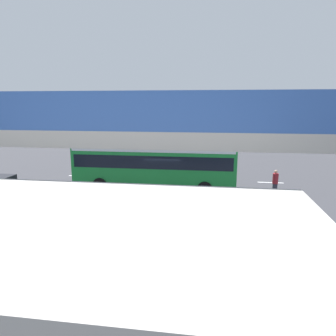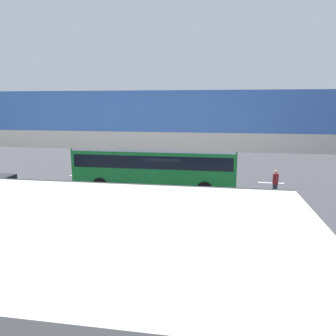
# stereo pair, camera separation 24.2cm
# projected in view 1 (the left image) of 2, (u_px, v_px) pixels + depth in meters

# --- Properties ---
(ground) EXTENTS (80.00, 80.00, 0.00)m
(ground) POSITION_uv_depth(u_px,v_px,m) (165.00, 190.00, 22.61)
(ground) COLOR #38383D
(city_bus) EXTENTS (11.54, 2.85, 3.15)m
(city_bus) POSITION_uv_depth(u_px,v_px,m) (154.00, 164.00, 22.50)
(city_bus) COLOR #1E8C38
(city_bus) RESTS_ON ground
(pedestrian) EXTENTS (0.38, 0.38, 1.79)m
(pedestrian) POSITION_uv_depth(u_px,v_px,m) (275.00, 183.00, 21.14)
(pedestrian) COLOR #2D2D38
(pedestrian) RESTS_ON ground
(traffic_sign) EXTENTS (0.08, 0.60, 2.80)m
(traffic_sign) POSITION_uv_depth(u_px,v_px,m) (198.00, 155.00, 26.59)
(traffic_sign) COLOR slate
(traffic_sign) RESTS_ON ground
(lane_dash_leftmost) EXTENTS (2.00, 0.20, 0.01)m
(lane_dash_leftmost) POSITION_uv_depth(u_px,v_px,m) (271.00, 183.00, 24.86)
(lane_dash_leftmost) COLOR silver
(lane_dash_leftmost) RESTS_ON ground
(lane_dash_left) EXTENTS (2.00, 0.20, 0.01)m
(lane_dash_left) POSITION_uv_depth(u_px,v_px,m) (220.00, 181.00, 25.43)
(lane_dash_left) COLOR silver
(lane_dash_left) RESTS_ON ground
(lane_dash_centre) EXTENTS (2.00, 0.20, 0.01)m
(lane_dash_centre) POSITION_uv_depth(u_px,v_px,m) (171.00, 179.00, 25.99)
(lane_dash_centre) COLOR silver
(lane_dash_centre) RESTS_ON ground
(lane_dash_right) EXTENTS (2.00, 0.20, 0.01)m
(lane_dash_right) POSITION_uv_depth(u_px,v_px,m) (124.00, 178.00, 26.56)
(lane_dash_right) COLOR silver
(lane_dash_right) RESTS_ON ground
(lane_dash_rightmost) EXTENTS (2.00, 0.20, 0.01)m
(lane_dash_rightmost) POSITION_uv_depth(u_px,v_px,m) (80.00, 176.00, 27.12)
(lane_dash_rightmost) COLOR silver
(lane_dash_rightmost) RESTS_ON ground
(pedestrian_overpass) EXTENTS (31.02, 2.60, 6.49)m
(pedestrian_overpass) POSITION_uv_depth(u_px,v_px,m) (107.00, 145.00, 10.10)
(pedestrian_overpass) COLOR #B2ADA5
(pedestrian_overpass) RESTS_ON ground
(station_building) EXTENTS (9.00, 5.04, 4.20)m
(station_building) POSITION_uv_depth(u_px,v_px,m) (76.00, 324.00, 5.85)
(station_building) COLOR #B2ADA5
(station_building) RESTS_ON ground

